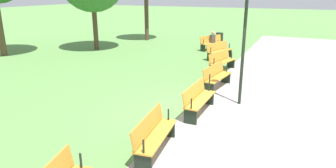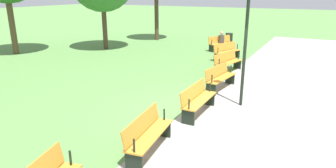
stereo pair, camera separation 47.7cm
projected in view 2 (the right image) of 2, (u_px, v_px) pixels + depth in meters
The scene contains 11 objects.
ground_plane at pixel (199, 114), 9.06m from camera, with size 120.00×120.00×0.00m, color #5B8C47.
path_paving at pixel (284, 130), 7.99m from camera, with size 35.66×5.82×0.01m, color #A39E99.
bench_0 at pixel (221, 43), 18.65m from camera, with size 1.81×1.27×0.89m.
bench_1 at pixel (226, 51), 16.14m from camera, with size 1.85×1.09×0.89m.
bench_2 at pixel (227, 62), 13.66m from camera, with size 1.86×0.90×0.89m.
bench_3 at pixel (220, 77), 11.25m from camera, with size 1.85×0.69×0.89m.
bench_4 at pixel (197, 99), 8.95m from camera, with size 1.80×0.47×0.89m.
bench_5 at pixel (147, 133), 6.79m from camera, with size 1.85×0.69×0.89m.
person_seated at pixel (222, 40), 18.48m from camera, with size 0.51×0.60×1.20m.
lamp_post at pixel (247, 18), 8.93m from camera, with size 0.32×0.32×4.03m.
trash_bin at pixel (229, 40), 20.11m from camera, with size 0.48×0.48×0.87m, color black.
Camera 2 is at (7.87, 3.02, 3.57)m, focal length 31.94 mm.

